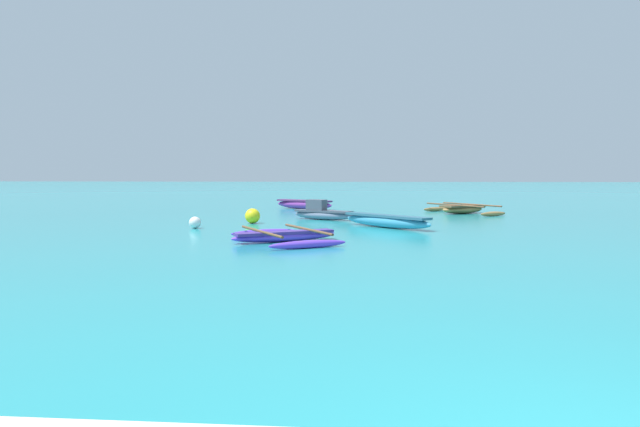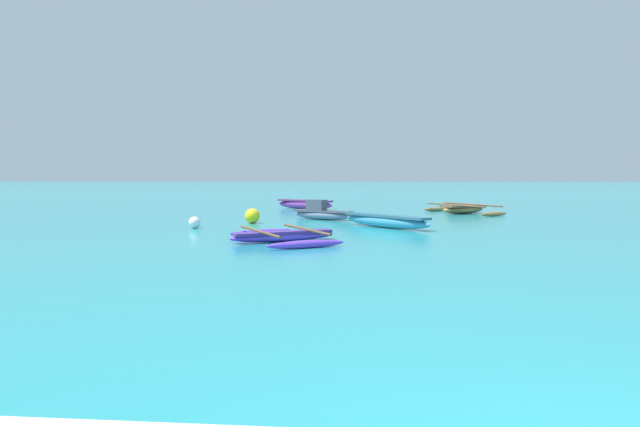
{
  "view_description": "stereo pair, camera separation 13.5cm",
  "coord_description": "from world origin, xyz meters",
  "px_view_note": "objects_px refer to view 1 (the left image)",
  "views": [
    {
      "loc": [
        -1.84,
        -2.74,
        1.85
      ],
      "look_at": [
        -3.71,
        19.73,
        0.25
      ],
      "focal_mm": 32.0,
      "sensor_mm": 36.0,
      "label": 1
    },
    {
      "loc": [
        -1.7,
        -2.73,
        1.85
      ],
      "look_at": [
        -3.71,
        19.73,
        0.25
      ],
      "focal_mm": 32.0,
      "sensor_mm": 36.0,
      "label": 2
    }
  ],
  "objects_px": {
    "mooring_buoy_2": "(195,223)",
    "moored_boat_4": "(462,209)",
    "moored_boat_0": "(386,220)",
    "moored_boat_2": "(322,213)",
    "moored_boat_1": "(285,236)",
    "moored_boat_3": "(304,204)",
    "mooring_buoy_0": "(253,216)"
  },
  "relations": [
    {
      "from": "moored_boat_3",
      "to": "moored_boat_0",
      "type": "bearing_deg",
      "value": -36.67
    },
    {
      "from": "moored_boat_0",
      "to": "moored_boat_2",
      "type": "xyz_separation_m",
      "value": [
        -2.43,
        3.12,
        0.04
      ]
    },
    {
      "from": "moored_boat_0",
      "to": "moored_boat_3",
      "type": "distance_m",
      "value": 10.51
    },
    {
      "from": "moored_boat_1",
      "to": "mooring_buoy_2",
      "type": "bearing_deg",
      "value": 106.01
    },
    {
      "from": "moored_boat_3",
      "to": "mooring_buoy_2",
      "type": "relative_size",
      "value": 8.25
    },
    {
      "from": "mooring_buoy_2",
      "to": "moored_boat_1",
      "type": "bearing_deg",
      "value": -43.79
    },
    {
      "from": "moored_boat_2",
      "to": "moored_boat_3",
      "type": "bearing_deg",
      "value": 129.7
    },
    {
      "from": "moored_boat_0",
      "to": "moored_boat_1",
      "type": "relative_size",
      "value": 0.81
    },
    {
      "from": "moored_boat_0",
      "to": "mooring_buoy_0",
      "type": "bearing_deg",
      "value": -148.42
    },
    {
      "from": "moored_boat_2",
      "to": "mooring_buoy_2",
      "type": "xyz_separation_m",
      "value": [
        -3.97,
        -3.93,
        -0.08
      ]
    },
    {
      "from": "moored_boat_2",
      "to": "moored_boat_1",
      "type": "bearing_deg",
      "value": -66.28
    },
    {
      "from": "moored_boat_3",
      "to": "mooring_buoy_2",
      "type": "height_order",
      "value": "moored_boat_3"
    },
    {
      "from": "mooring_buoy_2",
      "to": "moored_boat_4",
      "type": "bearing_deg",
      "value": 38.14
    },
    {
      "from": "moored_boat_1",
      "to": "moored_boat_2",
      "type": "bearing_deg",
      "value": 56.31
    },
    {
      "from": "moored_boat_0",
      "to": "moored_boat_4",
      "type": "relative_size",
      "value": 0.78
    },
    {
      "from": "moored_boat_4",
      "to": "mooring_buoy_0",
      "type": "distance_m",
      "value": 10.4
    },
    {
      "from": "moored_boat_3",
      "to": "moored_boat_4",
      "type": "bearing_deg",
      "value": 12.49
    },
    {
      "from": "moored_boat_1",
      "to": "mooring_buoy_0",
      "type": "bearing_deg",
      "value": 79.92
    },
    {
      "from": "moored_boat_1",
      "to": "moored_boat_2",
      "type": "height_order",
      "value": "moored_boat_2"
    },
    {
      "from": "moored_boat_1",
      "to": "moored_boat_3",
      "type": "distance_m",
      "value": 13.98
    },
    {
      "from": "moored_boat_4",
      "to": "mooring_buoy_2",
      "type": "relative_size",
      "value": 10.21
    },
    {
      "from": "moored_boat_1",
      "to": "mooring_buoy_2",
      "type": "height_order",
      "value": "mooring_buoy_2"
    },
    {
      "from": "moored_boat_0",
      "to": "moored_boat_3",
      "type": "xyz_separation_m",
      "value": [
        -3.9,
        9.76,
        0.02
      ]
    },
    {
      "from": "moored_boat_4",
      "to": "mooring_buoy_0",
      "type": "relative_size",
      "value": 7.31
    },
    {
      "from": "moored_boat_2",
      "to": "mooring_buoy_0",
      "type": "bearing_deg",
      "value": -114.85
    },
    {
      "from": "moored_boat_0",
      "to": "mooring_buoy_2",
      "type": "xyz_separation_m",
      "value": [
        -6.4,
        -0.81,
        -0.05
      ]
    },
    {
      "from": "moored_boat_3",
      "to": "moored_boat_1",
      "type": "bearing_deg",
      "value": -54.27
    },
    {
      "from": "moored_boat_0",
      "to": "moored_boat_1",
      "type": "height_order",
      "value": "moored_boat_0"
    },
    {
      "from": "moored_boat_0",
      "to": "moored_boat_3",
      "type": "relative_size",
      "value": 0.96
    },
    {
      "from": "moored_boat_4",
      "to": "moored_boat_2",
      "type": "bearing_deg",
      "value": 178.54
    },
    {
      "from": "moored_boat_0",
      "to": "moored_boat_2",
      "type": "bearing_deg",
      "value": 173.69
    },
    {
      "from": "moored_boat_4",
      "to": "mooring_buoy_0",
      "type": "bearing_deg",
      "value": 179.97
    }
  ]
}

